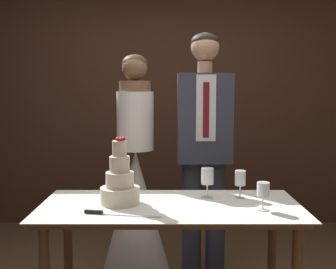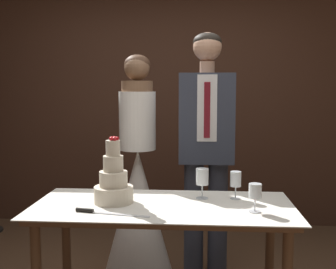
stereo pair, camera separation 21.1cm
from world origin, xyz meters
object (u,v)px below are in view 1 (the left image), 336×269
cake_table (168,221)px  wine_glass_far (261,191)px  wine_glass_middle (205,178)px  tiered_cake (118,184)px  cake_knife (105,213)px  groom (202,142)px  wine_glass_near (238,179)px  bride (134,197)px

cake_table → wine_glass_far: size_ratio=9.61×
cake_table → wine_glass_middle: 0.35m
cake_table → tiered_cake: size_ratio=3.85×
cake_knife → tiered_cake: bearing=89.3°
wine_glass_far → groom: (-0.25, 0.92, 0.15)m
wine_glass_near → bride: bride is taller
wine_glass_far → tiered_cake: bearing=170.6°
bride → groom: (0.53, -0.00, 0.43)m
tiered_cake → wine_glass_far: (0.80, -0.13, -0.01)m
wine_glass_near → wine_glass_far: size_ratio=1.08×
cake_table → wine_glass_middle: wine_glass_middle is taller
tiered_cake → bride: 0.84m
cake_table → groom: 0.92m
cake_table → groom: (0.26, 0.81, 0.36)m
tiered_cake → wine_glass_far: tiered_cake is taller
cake_table → wine_glass_middle: (0.23, 0.15, 0.22)m
cake_knife → wine_glass_far: 0.85m
tiered_cake → wine_glass_middle: 0.53m
cake_table → tiered_cake: bearing=175.7°
cake_knife → wine_glass_near: size_ratio=2.46×
tiered_cake → bride: size_ratio=0.23×
cake_knife → cake_table: bearing=40.6°
cake_knife → wine_glass_near: bearing=35.2°
cake_knife → groom: 1.19m
cake_table → wine_glass_far: (0.51, -0.11, 0.21)m
cake_table → bride: bearing=108.0°
cake_table → tiered_cake: (-0.29, 0.02, 0.22)m
wine_glass_near → groom: 0.69m
wine_glass_middle → wine_glass_far: 0.38m
wine_glass_middle → groom: size_ratio=0.10×
cake_table → cake_knife: size_ratio=3.61×
cake_table → wine_glass_near: wine_glass_near is taller
wine_glass_far → wine_glass_near: bearing=107.0°
cake_knife → wine_glass_far: size_ratio=2.66×
cake_knife → wine_glass_near: (0.76, 0.35, 0.11)m
wine_glass_near → bride: (-0.69, 0.65, -0.28)m
cake_knife → groom: (0.60, 1.00, 0.25)m
cake_table → groom: groom is taller
wine_glass_near → bride: bearing=136.5°
bride → cake_table: bearing=-72.0°
wine_glass_near → wine_glass_far: (0.08, -0.27, -0.01)m
tiered_cake → cake_table: bearing=-4.3°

